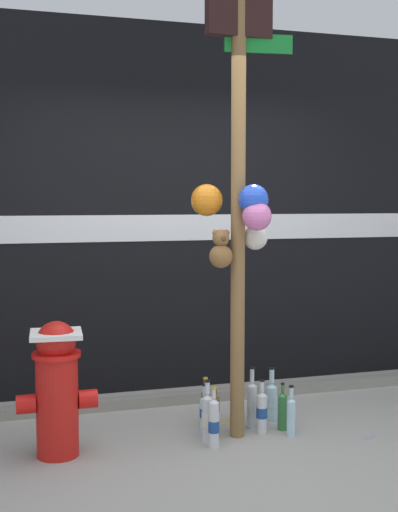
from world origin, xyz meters
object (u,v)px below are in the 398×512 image
at_px(bottle_9, 215,416).
at_px(bottle_8, 214,423).
at_px(fire_hydrant, 57,386).
at_px(bottle_10, 204,413).
at_px(bottle_7, 282,410).
at_px(bottle_0, 207,417).
at_px(bottle_1, 262,411).
at_px(bottle_6, 236,415).
at_px(bottle_4, 205,405).
at_px(bottle_5, 291,415).
at_px(bottle_3, 272,400).
at_px(bottle_2, 236,407).
at_px(bottle_11, 252,403).
at_px(memorial_post, 238,181).

bearing_deg(bottle_9, bottle_8, -110.70).
height_order(fire_hydrant, bottle_10, fire_hydrant).
distance_m(bottle_7, bottle_10, 0.54).
relative_size(bottle_0, bottle_1, 1.10).
bearing_deg(bottle_6, bottle_4, 128.22).
relative_size(fire_hydrant, bottle_7, 2.56).
height_order(bottle_1, bottle_5, bottle_1).
relative_size(bottle_1, bottle_3, 0.94).
bearing_deg(bottle_9, bottle_2, 45.37).
height_order(bottle_0, bottle_5, bottle_0).
bearing_deg(bottle_10, bottle_1, -18.67).
height_order(bottle_5, bottle_8, bottle_8).
bearing_deg(bottle_8, bottle_11, 37.53).
xyz_separation_m(bottle_4, bottle_11, (0.29, -0.17, 0.04)).
bearing_deg(bottle_1, bottle_8, -158.12).
bearing_deg(bottle_10, memorial_post, -37.65).
xyz_separation_m(bottle_8, bottle_11, (0.37, 0.28, 0.01)).
bearing_deg(fire_hydrant, memorial_post, -0.35).
distance_m(memorial_post, bottle_11, 1.55).
bearing_deg(memorial_post, bottle_2, 70.72).
xyz_separation_m(memorial_post, bottle_8, (-0.21, -0.14, -1.55)).
relative_size(bottle_5, bottle_10, 1.03).
bearing_deg(bottle_5, bottle_3, 92.08).
bearing_deg(bottle_2, bottle_1, -72.32).
distance_m(bottle_5, bottle_8, 0.57).
bearing_deg(bottle_4, bottle_11, -30.73).
distance_m(memorial_post, bottle_10, 1.59).
bearing_deg(bottle_10, fire_hydrant, -172.26).
relative_size(bottle_1, bottle_11, 0.86).
height_order(fire_hydrant, bottle_4, fire_hydrant).
bearing_deg(bottle_6, bottle_7, -13.41).
xyz_separation_m(bottle_1, bottle_3, (0.16, 0.20, 0.01)).
distance_m(bottle_2, bottle_7, 0.35).
bearing_deg(bottle_11, bottle_6, -167.98).
relative_size(bottle_4, bottle_6, 1.11).
bearing_deg(bottle_5, bottle_4, 139.91).
distance_m(memorial_post, bottle_9, 1.57).
relative_size(fire_hydrant, bottle_11, 1.97).
relative_size(bottle_0, bottle_7, 1.24).
bearing_deg(bottle_2, bottle_11, -66.19).
bearing_deg(bottle_0, fire_hydrant, 178.48).
bearing_deg(bottle_11, bottle_9, -161.89).
bearing_deg(memorial_post, bottle_8, -145.83).
distance_m(bottle_0, bottle_6, 0.28).
height_order(bottle_3, bottle_4, bottle_3).
bearing_deg(bottle_10, bottle_0, -100.04).
height_order(bottle_3, bottle_8, bottle_3).
bearing_deg(bottle_11, bottle_4, 149.27).
bearing_deg(bottle_11, bottle_8, -142.47).
relative_size(fire_hydrant, bottle_9, 2.44).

